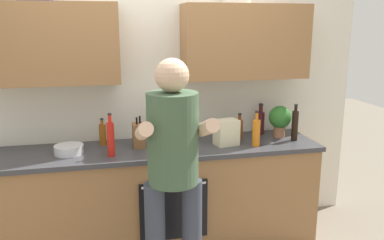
{
  "coord_description": "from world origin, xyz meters",
  "views": [
    {
      "loc": [
        -0.43,
        -3.28,
        1.94
      ],
      "look_at": [
        0.29,
        -0.1,
        1.15
      ],
      "focal_mm": 37.66,
      "sensor_mm": 36.0,
      "label": 1
    }
  ],
  "objects_px": {
    "bottle_soda": "(170,129)",
    "grocery_bag_rice": "(226,132)",
    "person_standing": "(173,164)",
    "bottle_juice": "(256,132)",
    "bottle_wine": "(260,122)",
    "knife_block": "(139,135)",
    "bottle_hotsauce": "(111,138)",
    "cup_stoneware": "(191,140)",
    "potted_herb": "(280,119)",
    "cup_coffee": "(192,135)",
    "bottle_soy": "(295,125)",
    "cup_ceramic": "(161,141)",
    "mixing_bowl": "(69,149)",
    "bottle_syrup": "(103,134)",
    "bottle_vinegar": "(239,128)"
  },
  "relations": [
    {
      "from": "person_standing",
      "to": "bottle_juice",
      "type": "relative_size",
      "value": 5.61
    },
    {
      "from": "knife_block",
      "to": "grocery_bag_rice",
      "type": "relative_size",
      "value": 1.2
    },
    {
      "from": "bottle_syrup",
      "to": "potted_herb",
      "type": "distance_m",
      "value": 1.62
    },
    {
      "from": "bottle_wine",
      "to": "bottle_vinegar",
      "type": "height_order",
      "value": "bottle_wine"
    },
    {
      "from": "bottle_hotsauce",
      "to": "grocery_bag_rice",
      "type": "distance_m",
      "value": 1.0
    },
    {
      "from": "bottle_vinegar",
      "to": "mixing_bowl",
      "type": "relative_size",
      "value": 1.01
    },
    {
      "from": "potted_herb",
      "to": "person_standing",
      "type": "bearing_deg",
      "value": -143.49
    },
    {
      "from": "mixing_bowl",
      "to": "grocery_bag_rice",
      "type": "bearing_deg",
      "value": -1.73
    },
    {
      "from": "bottle_hotsauce",
      "to": "grocery_bag_rice",
      "type": "height_order",
      "value": "bottle_hotsauce"
    },
    {
      "from": "bottle_juice",
      "to": "bottle_wine",
      "type": "xyz_separation_m",
      "value": [
        0.18,
        0.36,
        -0.0
      ]
    },
    {
      "from": "bottle_juice",
      "to": "mixing_bowl",
      "type": "height_order",
      "value": "bottle_juice"
    },
    {
      "from": "bottle_juice",
      "to": "bottle_syrup",
      "type": "xyz_separation_m",
      "value": [
        -1.29,
        0.33,
        -0.02
      ]
    },
    {
      "from": "bottle_wine",
      "to": "bottle_soy",
      "type": "distance_m",
      "value": 0.35
    },
    {
      "from": "bottle_soy",
      "to": "cup_coffee",
      "type": "height_order",
      "value": "bottle_soy"
    },
    {
      "from": "cup_coffee",
      "to": "bottle_juice",
      "type": "bearing_deg",
      "value": -28.06
    },
    {
      "from": "bottle_vinegar",
      "to": "cup_stoneware",
      "type": "xyz_separation_m",
      "value": [
        -0.48,
        -0.09,
        -0.05
      ]
    },
    {
      "from": "bottle_soy",
      "to": "cup_ceramic",
      "type": "bearing_deg",
      "value": 176.25
    },
    {
      "from": "bottle_wine",
      "to": "bottle_soda",
      "type": "bearing_deg",
      "value": -175.32
    },
    {
      "from": "bottle_syrup",
      "to": "cup_stoneware",
      "type": "xyz_separation_m",
      "value": [
        0.75,
        -0.17,
        -0.05
      ]
    },
    {
      "from": "bottle_hotsauce",
      "to": "knife_block",
      "type": "relative_size",
      "value": 1.32
    },
    {
      "from": "cup_ceramic",
      "to": "cup_coffee",
      "type": "xyz_separation_m",
      "value": [
        0.3,
        0.11,
        -0.0
      ]
    },
    {
      "from": "bottle_soy",
      "to": "grocery_bag_rice",
      "type": "xyz_separation_m",
      "value": [
        -0.64,
        0.01,
        -0.03
      ]
    },
    {
      "from": "person_standing",
      "to": "grocery_bag_rice",
      "type": "height_order",
      "value": "person_standing"
    },
    {
      "from": "bottle_vinegar",
      "to": "cup_coffee",
      "type": "distance_m",
      "value": 0.44
    },
    {
      "from": "cup_stoneware",
      "to": "grocery_bag_rice",
      "type": "height_order",
      "value": "grocery_bag_rice"
    },
    {
      "from": "bottle_juice",
      "to": "bottle_hotsauce",
      "type": "height_order",
      "value": "bottle_hotsauce"
    },
    {
      "from": "bottle_hotsauce",
      "to": "knife_block",
      "type": "xyz_separation_m",
      "value": [
        0.24,
        0.19,
        -0.04
      ]
    },
    {
      "from": "bottle_vinegar",
      "to": "mixing_bowl",
      "type": "distance_m",
      "value": 1.51
    },
    {
      "from": "bottle_vinegar",
      "to": "potted_herb",
      "type": "distance_m",
      "value": 0.39
    },
    {
      "from": "bottle_wine",
      "to": "bottle_syrup",
      "type": "xyz_separation_m",
      "value": [
        -1.48,
        -0.03,
        -0.02
      ]
    },
    {
      "from": "cup_ceramic",
      "to": "mixing_bowl",
      "type": "bearing_deg",
      "value": -177.59
    },
    {
      "from": "mixing_bowl",
      "to": "bottle_soy",
      "type": "bearing_deg",
      "value": -1.38
    },
    {
      "from": "bottle_wine",
      "to": "cup_stoneware",
      "type": "distance_m",
      "value": 0.76
    },
    {
      "from": "person_standing",
      "to": "cup_stoneware",
      "type": "height_order",
      "value": "person_standing"
    },
    {
      "from": "bottle_soda",
      "to": "potted_herb",
      "type": "bearing_deg",
      "value": -3.63
    },
    {
      "from": "bottle_wine",
      "to": "bottle_soy",
      "type": "bearing_deg",
      "value": -52.02
    },
    {
      "from": "bottle_juice",
      "to": "bottle_vinegar",
      "type": "height_order",
      "value": "bottle_juice"
    },
    {
      "from": "bottle_soda",
      "to": "knife_block",
      "type": "xyz_separation_m",
      "value": [
        -0.29,
        -0.1,
        -0.01
      ]
    },
    {
      "from": "bottle_wine",
      "to": "grocery_bag_rice",
      "type": "distance_m",
      "value": 0.5
    },
    {
      "from": "bottle_wine",
      "to": "grocery_bag_rice",
      "type": "height_order",
      "value": "bottle_wine"
    },
    {
      "from": "mixing_bowl",
      "to": "bottle_wine",
      "type": "bearing_deg",
      "value": 7.5
    },
    {
      "from": "bottle_hotsauce",
      "to": "cup_ceramic",
      "type": "height_order",
      "value": "bottle_hotsauce"
    },
    {
      "from": "bottle_soda",
      "to": "cup_coffee",
      "type": "relative_size",
      "value": 2.65
    },
    {
      "from": "bottle_wine",
      "to": "potted_herb",
      "type": "height_order",
      "value": "same"
    },
    {
      "from": "person_standing",
      "to": "bottle_soy",
      "type": "bearing_deg",
      "value": 30.06
    },
    {
      "from": "person_standing",
      "to": "bottle_hotsauce",
      "type": "xyz_separation_m",
      "value": [
        -0.39,
        0.63,
        0.03
      ]
    },
    {
      "from": "bottle_soda",
      "to": "grocery_bag_rice",
      "type": "xyz_separation_m",
      "value": [
        0.46,
        -0.2,
        -0.0
      ]
    },
    {
      "from": "potted_herb",
      "to": "cup_coffee",
      "type": "bearing_deg",
      "value": 176.55
    },
    {
      "from": "bottle_syrup",
      "to": "bottle_hotsauce",
      "type": "bearing_deg",
      "value": -79.44
    },
    {
      "from": "bottle_juice",
      "to": "bottle_vinegar",
      "type": "xyz_separation_m",
      "value": [
        -0.06,
        0.25,
        -0.03
      ]
    }
  ]
}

